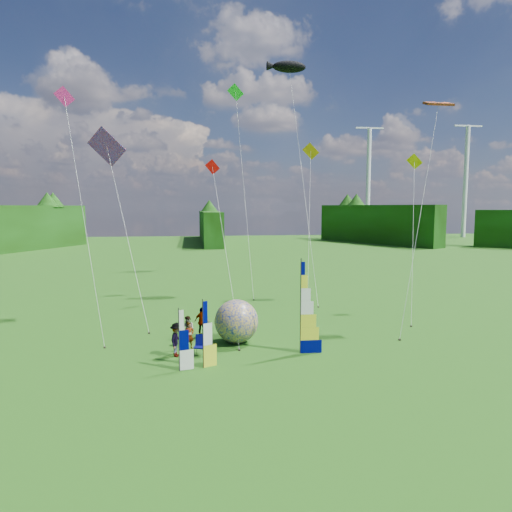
{
  "coord_description": "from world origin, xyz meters",
  "views": [
    {
      "loc": [
        -4.66,
        -21.22,
        8.24
      ],
      "look_at": [
        -1.0,
        4.0,
        5.5
      ],
      "focal_mm": 32.0,
      "sensor_mm": 36.0,
      "label": 1
    }
  ],
  "objects": [
    {
      "name": "small_kite_red",
      "position": [
        -1.97,
        15.89,
        6.45
      ],
      "size": [
        5.41,
        10.99,
        12.91
      ],
      "primitive_type": null,
      "rotation": [
        0.0,
        0.0,
        0.19
      ],
      "color": "#BC0604",
      "rests_on": "ground"
    },
    {
      "name": "small_kite_orange",
      "position": [
        5.86,
        18.3,
        7.44
      ],
      "size": [
        7.32,
        10.91,
        14.89
      ],
      "primitive_type": null,
      "rotation": [
        0.0,
        0.0,
        -0.28
      ],
      "color": "#EF9F07",
      "rests_on": "ground"
    },
    {
      "name": "spectator_b",
      "position": [
        -4.85,
        6.21,
        0.82
      ],
      "size": [
        0.88,
        0.75,
        1.64
      ],
      "primitive_type": "imported",
      "rotation": [
        0.0,
        0.0,
        -0.55
      ],
      "color": "#66594C",
      "rests_on": "ground"
    },
    {
      "name": "small_kite_green",
      "position": [
        0.56,
        22.93,
        10.8
      ],
      "size": [
        4.39,
        12.55,
        21.59
      ],
      "primitive_type": null,
      "rotation": [
        0.0,
        0.0,
        -0.08
      ],
      "color": "#11C71E",
      "rests_on": "ground"
    },
    {
      "name": "bol_inflatable",
      "position": [
        -1.95,
        5.77,
        1.33
      ],
      "size": [
        3.26,
        3.26,
        2.66
      ],
      "primitive_type": "sphere",
      "rotation": [
        0.0,
        0.0,
        0.26
      ],
      "color": "navy",
      "rests_on": "ground"
    },
    {
      "name": "side_banner_far",
      "position": [
        -5.29,
        1.4,
        1.56
      ],
      "size": [
        0.93,
        0.29,
        3.13
      ],
      "primitive_type": null,
      "rotation": [
        0.0,
        0.0,
        0.21
      ],
      "color": "white",
      "rests_on": "ground"
    },
    {
      "name": "kite_rainbow_delta",
      "position": [
        -9.25,
        12.75,
        7.8
      ],
      "size": [
        11.63,
        15.18,
        15.6
      ],
      "primitive_type": null,
      "rotation": [
        0.0,
        0.0,
        -0.22
      ],
      "color": "red",
      "rests_on": "ground"
    },
    {
      "name": "small_kite_pink",
      "position": [
        -11.23,
        8.53,
        8.29
      ],
      "size": [
        7.58,
        9.0,
        16.57
      ],
      "primitive_type": null,
      "rotation": [
        0.0,
        0.0,
        0.37
      ],
      "color": "#D21D76",
      "rests_on": "ground"
    },
    {
      "name": "side_banner_left",
      "position": [
        -4.08,
        1.62,
        1.74
      ],
      "size": [
        0.93,
        0.48,
        3.49
      ],
      "primitive_type": null,
      "rotation": [
        0.0,
        0.0,
        0.41
      ],
      "color": "yellow",
      "rests_on": "ground"
    },
    {
      "name": "treeline_ring",
      "position": [
        0.0,
        0.0,
        4.0
      ],
      "size": [
        210.0,
        210.0,
        8.0
      ],
      "primitive_type": null,
      "color": "#1C5D17",
      "rests_on": "ground"
    },
    {
      "name": "small_kite_yellow",
      "position": [
        12.18,
        11.4,
        6.55
      ],
      "size": [
        8.67,
        10.9,
        13.11
      ],
      "primitive_type": null,
      "rotation": [
        0.0,
        0.0,
        -0.35
      ],
      "color": "#F4CC00",
      "rests_on": "ground"
    },
    {
      "name": "turbine_left",
      "position": [
        70.0,
        95.0,
        15.0
      ],
      "size": [
        8.0,
        1.2,
        30.0
      ],
      "primitive_type": null,
      "color": "silver",
      "rests_on": "ground"
    },
    {
      "name": "ground",
      "position": [
        0.0,
        0.0,
        0.0
      ],
      "size": [
        220.0,
        220.0,
        0.0
      ],
      "primitive_type": "plane",
      "color": "#1D530F",
      "rests_on": "ground"
    },
    {
      "name": "kite_parafoil",
      "position": [
        10.67,
        7.55,
        8.83
      ],
      "size": [
        10.73,
        11.1,
        17.67
      ],
      "primitive_type": null,
      "rotation": [
        0.0,
        0.0,
        -0.18
      ],
      "color": "red",
      "rests_on": "ground"
    },
    {
      "name": "camp_chair",
      "position": [
        -4.21,
        3.64,
        0.57
      ],
      "size": [
        0.81,
        0.81,
        1.15
      ],
      "primitive_type": null,
      "rotation": [
        0.0,
        0.0,
        -0.26
      ],
      "color": "#020442",
      "rests_on": "ground"
    },
    {
      "name": "turbine_right",
      "position": [
        45.0,
        102.0,
        15.0
      ],
      "size": [
        8.0,
        1.2,
        30.0
      ],
      "primitive_type": null,
      "color": "silver",
      "rests_on": "ground"
    },
    {
      "name": "feather_banner_main",
      "position": [
        1.41,
        3.21,
        2.61
      ],
      "size": [
        1.41,
        0.15,
        5.23
      ],
      "primitive_type": null,
      "rotation": [
        0.0,
        0.0,
        -0.04
      ],
      "color": "#00035D",
      "rests_on": "ground"
    },
    {
      "name": "spectator_d",
      "position": [
        -3.98,
        7.52,
        0.94
      ],
      "size": [
        1.16,
        0.99,
        1.87
      ],
      "primitive_type": "imported",
      "rotation": [
        0.0,
        0.0,
        2.54
      ],
      "color": "#66594C",
      "rests_on": "ground"
    },
    {
      "name": "spectator_c",
      "position": [
        -5.48,
        3.7,
        0.95
      ],
      "size": [
        0.78,
        1.3,
        1.89
      ],
      "primitive_type": "imported",
      "rotation": [
        0.0,
        0.0,
        1.29
      ],
      "color": "#66594C",
      "rests_on": "ground"
    },
    {
      "name": "spectator_a",
      "position": [
        -4.78,
        4.98,
        0.78
      ],
      "size": [
        0.68,
        0.62,
        1.56
      ],
      "primitive_type": "imported",
      "rotation": [
        0.0,
        0.0,
        0.58
      ],
      "color": "#66594C",
      "rests_on": "ground"
    },
    {
      "name": "kite_whale",
      "position": [
        5.73,
        20.59,
        12.22
      ],
      "size": [
        5.82,
        16.02,
        24.44
      ],
      "primitive_type": null,
      "rotation": [
        0.0,
        0.0,
        0.14
      ],
      "color": "black",
      "rests_on": "ground"
    }
  ]
}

